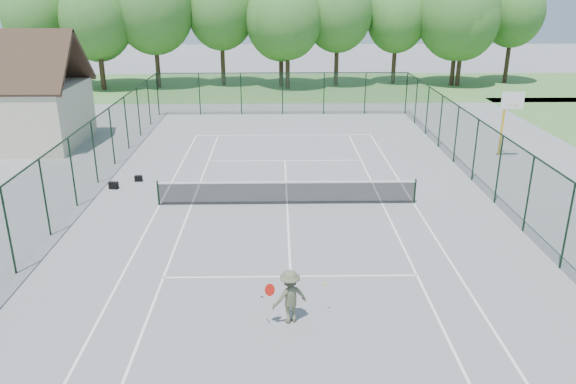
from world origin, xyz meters
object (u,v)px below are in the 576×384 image
(tennis_net, at_px, (287,192))
(tennis_player, at_px, (290,297))
(basketball_goal, at_px, (508,111))
(sports_bag_a, at_px, (114,185))

(tennis_net, relative_size, tennis_player, 5.78)
(basketball_goal, bearing_deg, tennis_net, -150.09)
(basketball_goal, height_order, sports_bag_a, basketball_goal)
(tennis_net, bearing_deg, basketball_goal, 29.91)
(sports_bag_a, bearing_deg, basketball_goal, 22.15)
(tennis_net, relative_size, sports_bag_a, 27.47)
(basketball_goal, relative_size, tennis_player, 1.90)
(basketball_goal, xyz_separation_m, sports_bag_a, (-19.96, -4.75, -2.41))
(basketball_goal, relative_size, sports_bag_a, 9.05)
(tennis_net, distance_m, basketball_goal, 13.93)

